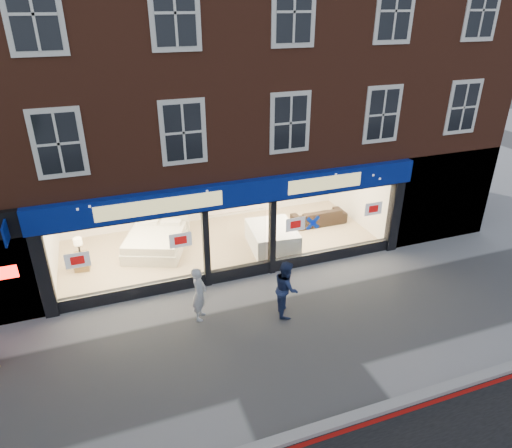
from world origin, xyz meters
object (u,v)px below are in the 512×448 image
mattress_stack (272,237)px  pedestrian_blue (286,288)px  sofa (319,216)px  pedestrian_grey (199,294)px  display_bed (156,239)px

mattress_stack → pedestrian_blue: 3.63m
mattress_stack → sofa: 2.64m
sofa → pedestrian_grey: pedestrian_grey is taller
display_bed → pedestrian_blue: (2.83, -4.70, 0.35)m
mattress_stack → pedestrian_grey: (-3.26, -2.88, 0.30)m
sofa → pedestrian_grey: (-5.64, -4.02, 0.38)m
display_bed → pedestrian_grey: size_ratio=1.82×
display_bed → pedestrian_grey: bearing=-60.2°
mattress_stack → pedestrian_blue: pedestrian_blue is taller
sofa → pedestrian_blue: pedestrian_blue is taller
sofa → pedestrian_grey: 6.94m
pedestrian_blue → pedestrian_grey: bearing=89.6°
display_bed → pedestrian_grey: pedestrian_grey is taller
pedestrian_blue → display_bed: bearing=45.3°
sofa → pedestrian_blue: size_ratio=1.27×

